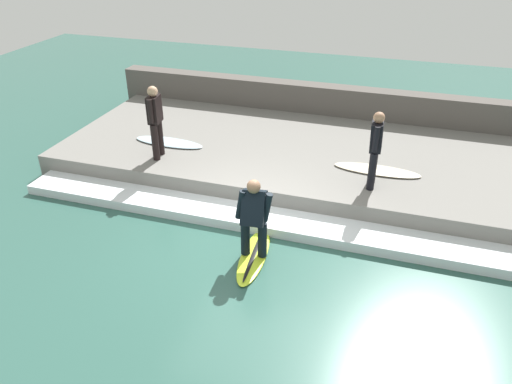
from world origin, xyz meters
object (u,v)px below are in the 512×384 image
surfboard_riding (254,256)px  surfer_riding (254,215)px  surfboard_waiting_far (377,170)px  surfboard_waiting_near (169,142)px  surfer_waiting_far (375,146)px  surfer_waiting_near (155,118)px

surfboard_riding → surfer_riding: (0.00, 0.00, 0.85)m
surfer_riding → surfboard_waiting_far: (2.97, -1.77, -0.34)m
surfer_riding → surfboard_waiting_near: bearing=45.9°
surfboard_waiting_far → surfer_waiting_far: bearing=175.0°
surfboard_riding → surfer_waiting_far: (2.30, -1.71, 1.35)m
surfer_riding → surfboard_waiting_far: size_ratio=0.81×
surfer_waiting_near → surfer_waiting_far: 4.65m
surfboard_riding → surfer_waiting_near: surfer_waiting_near is taller
surfboard_riding → surfboard_waiting_far: bearing=-30.8°
surfer_riding → surfboard_waiting_near: surfer_riding is taller
surfer_riding → surfboard_waiting_far: surfer_riding is taller
surfer_waiting_near → surfboard_waiting_far: size_ratio=0.89×
surfboard_waiting_near → surfer_waiting_far: bearing=-97.8°
surfboard_riding → surfboard_waiting_near: (2.95, 3.05, 0.51)m
surfer_riding → surfer_waiting_far: size_ratio=0.95×
surfer_riding → surfboard_waiting_near: 4.26m
surfboard_riding → surfer_waiting_far: size_ratio=1.12×
surfer_waiting_near → surfer_waiting_far: size_ratio=1.04×
surfer_waiting_near → surfboard_waiting_far: 4.85m
surfboard_riding → surfboard_waiting_near: size_ratio=1.00×
surfer_waiting_near → surfer_riding: bearing=-127.3°
surfboard_waiting_far → surfboard_riding: bearing=149.2°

